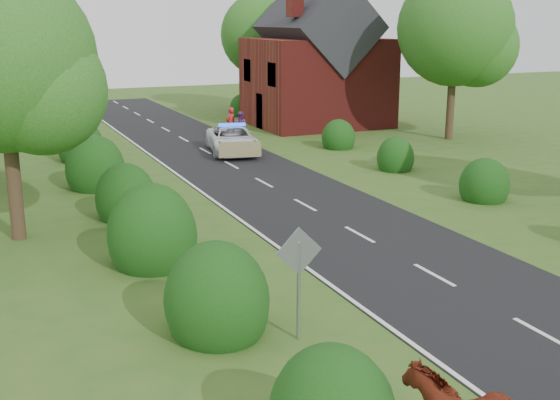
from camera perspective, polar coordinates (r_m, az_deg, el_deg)
name	(u,v)px	position (r m, az deg, el deg)	size (l,w,h in m)	color
ground	(543,335)	(16.68, 20.61, -10.23)	(120.00, 120.00, 0.00)	#32591D
road	(273,188)	(28.65, -0.56, 0.99)	(6.00, 70.00, 0.02)	black
road_markings	(256,203)	(26.19, -1.98, -0.28)	(4.96, 70.00, 0.01)	white
hedgerow_left	(131,206)	(23.50, -12.04, -0.52)	(2.75, 50.41, 3.00)	#12440F
hedgerow_right	(464,179)	(28.68, 14.72, 1.63)	(2.10, 45.78, 2.10)	#12440F
tree_left_a	(12,67)	(22.52, -20.95, 10.08)	(5.74, 5.60, 8.38)	#332316
tree_right_b	(461,33)	(41.12, 14.50, 13.00)	(6.56, 6.40, 9.40)	#332316
tree_right_c	(266,38)	(52.52, -1.15, 13.03)	(6.15, 6.00, 8.58)	#332316
road_sign	(299,267)	(14.84, 1.54, -5.45)	(1.06, 0.08, 2.53)	gray
house	(317,66)	(45.56, 3.01, 10.83)	(8.00, 7.40, 9.17)	maroon
police_van	(232,140)	(36.21, -3.90, 4.92)	(3.21, 5.34, 1.53)	silver
pedestrian_red	(231,124)	(40.20, -4.03, 6.22)	(0.67, 0.44, 1.85)	#A91F20
pedestrian_purple	(240,126)	(39.83, -3.26, 6.02)	(0.81, 0.63, 1.67)	#6B3079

